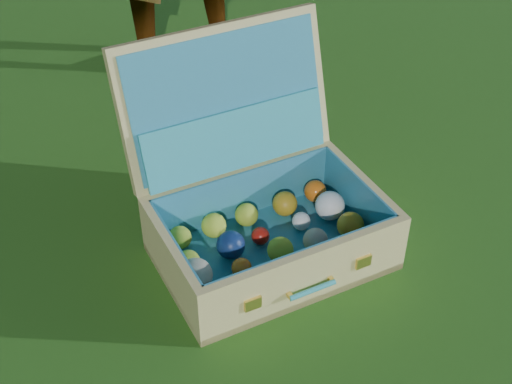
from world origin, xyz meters
name	(u,v)px	position (x,y,z in m)	size (l,w,h in m)	color
ground	(265,230)	(0.00, 0.00, 0.00)	(60.00, 60.00, 0.00)	#215114
suitcase	(256,196)	(-0.04, -0.02, 0.14)	(0.57, 0.54, 0.50)	#D7C474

